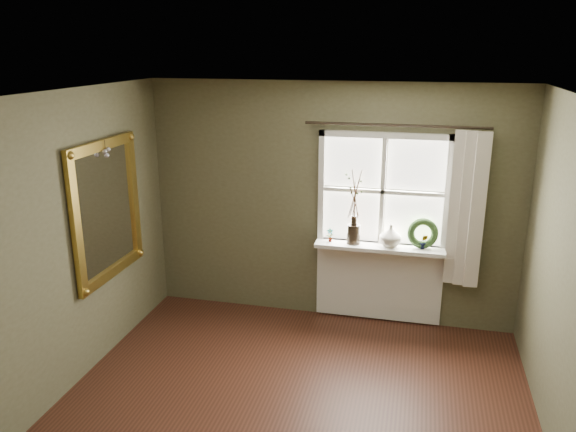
{
  "coord_description": "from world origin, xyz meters",
  "views": [
    {
      "loc": [
        0.9,
        -3.52,
        2.94
      ],
      "look_at": [
        -0.31,
        1.55,
        1.35
      ],
      "focal_mm": 35.0,
      "sensor_mm": 36.0,
      "label": 1
    }
  ],
  "objects_px": {
    "dark_jug": "(354,234)",
    "wreath": "(423,236)",
    "gilt_mirror": "(107,210)",
    "cream_vase": "(390,236)"
  },
  "relations": [
    {
      "from": "dark_jug",
      "to": "wreath",
      "type": "distance_m",
      "value": 0.71
    },
    {
      "from": "wreath",
      "to": "gilt_mirror",
      "type": "distance_m",
      "value": 3.17
    },
    {
      "from": "dark_jug",
      "to": "wreath",
      "type": "xyz_separation_m",
      "value": [
        0.71,
        0.04,
        0.02
      ]
    },
    {
      "from": "gilt_mirror",
      "to": "wreath",
      "type": "bearing_deg",
      "value": 20.42
    },
    {
      "from": "wreath",
      "to": "gilt_mirror",
      "type": "xyz_separation_m",
      "value": [
        -2.95,
        -1.1,
        0.4
      ]
    },
    {
      "from": "wreath",
      "to": "cream_vase",
      "type": "bearing_deg",
      "value": 177.67
    },
    {
      "from": "dark_jug",
      "to": "cream_vase",
      "type": "relative_size",
      "value": 0.88
    },
    {
      "from": "cream_vase",
      "to": "wreath",
      "type": "relative_size",
      "value": 0.74
    },
    {
      "from": "wreath",
      "to": "gilt_mirror",
      "type": "height_order",
      "value": "gilt_mirror"
    },
    {
      "from": "dark_jug",
      "to": "cream_vase",
      "type": "height_order",
      "value": "cream_vase"
    }
  ]
}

